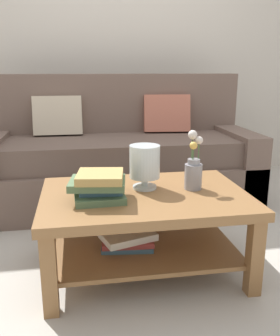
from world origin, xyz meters
TOP-DOWN VIEW (x-y plane):
  - ground_plane at (0.00, 0.00)m, footprint 10.00×10.00m
  - back_wall at (0.00, 1.65)m, footprint 6.40×0.12m
  - couch at (-0.09, 0.78)m, footprint 2.21×0.90m
  - coffee_table at (-0.09, -0.39)m, footprint 1.10×0.76m
  - book_stack_main at (-0.33, -0.45)m, footprint 0.31×0.27m
  - glass_hurricane_vase at (-0.07, -0.31)m, footprint 0.17×0.17m
  - flower_pitcher at (0.19, -0.36)m, footprint 0.10×0.10m

SIDE VIEW (x-z plane):
  - ground_plane at x=0.00m, z-range 0.00..0.00m
  - coffee_table at x=-0.09m, z-range 0.10..0.55m
  - couch at x=-0.09m, z-range -0.17..0.89m
  - book_stack_main at x=-0.33m, z-range 0.46..0.60m
  - flower_pitcher at x=0.19m, z-range 0.40..0.73m
  - glass_hurricane_vase at x=-0.07m, z-range 0.48..0.72m
  - back_wall at x=0.00m, z-range 0.00..2.70m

